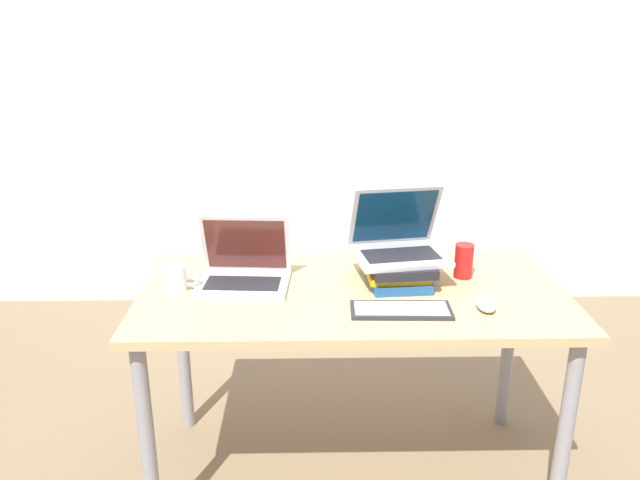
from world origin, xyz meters
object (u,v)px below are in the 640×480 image
Objects in this scene: laptop_left at (244,270)px; laptop_on_books at (398,242)px; mug at (176,278)px; book_stack at (397,270)px; mouse at (486,305)px; wireless_keyboard at (401,310)px; soda_can at (464,261)px.

laptop_on_books reaches higher than laptop_left.
book_stack is at bearing 4.48° from mug.
mouse is (0.78, -0.23, -0.03)m from laptop_left.
book_stack is at bearing -94.66° from laptop_on_books.
book_stack is 2.31× the size of mug.
soda_can is at bearing 47.11° from wireless_keyboard.
soda_can is at bearing 3.14° from laptop_on_books.
soda_can is at bearing 5.66° from mug.
book_stack is at bearing -170.69° from soda_can.
soda_can is (0.24, 0.04, 0.02)m from book_stack.
book_stack is 0.34m from mouse.
laptop_left is at bearing 155.25° from wireless_keyboard.
laptop_left is 2.66× the size of soda_can.
mouse is at bearing 2.23° from wireless_keyboard.
wireless_keyboard is at bearing -177.77° from mouse.
book_stack reaches higher than wireless_keyboard.
book_stack is 0.25m from soda_can.
soda_can is (0.24, 0.01, -0.08)m from laptop_on_books.
book_stack is at bearing 0.42° from laptop_left.
mouse is (0.27, 0.01, 0.01)m from wireless_keyboard.
book_stack is 0.82× the size of laptop_on_books.
mouse is 0.80× the size of mug.
soda_can reaches higher than wireless_keyboard.
laptop_on_books is 0.38m from mouse.
book_stack is 2.89× the size of mouse.
mouse is at bearing -42.48° from book_stack.
mug reaches higher than wireless_keyboard.
soda_can is (-0.01, 0.27, 0.04)m from mouse.
book_stack is 0.24m from wireless_keyboard.
soda_can is (0.77, 0.04, 0.01)m from laptop_left.
laptop_left is at bearing -179.58° from book_stack.
laptop_on_books is 2.85× the size of soda_can.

